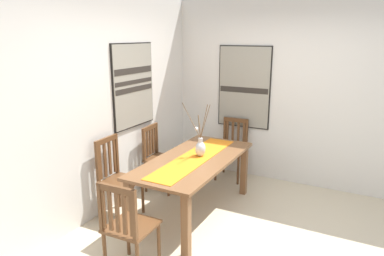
% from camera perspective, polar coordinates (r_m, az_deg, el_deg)
% --- Properties ---
extents(ground_plane, '(6.40, 6.40, 0.03)m').
position_cam_1_polar(ground_plane, '(4.12, 8.67, -17.41)').
color(ground_plane, beige).
extents(wall_back, '(6.40, 0.12, 2.70)m').
position_cam_1_polar(wall_back, '(4.51, -13.53, 3.92)').
color(wall_back, silver).
rests_on(wall_back, ground_plane).
extents(wall_side, '(0.12, 6.40, 2.70)m').
position_cam_1_polar(wall_side, '(5.36, 15.89, 5.43)').
color(wall_side, silver).
rests_on(wall_side, ground_plane).
extents(dining_table, '(1.84, 0.85, 0.73)m').
position_cam_1_polar(dining_table, '(4.30, 0.36, -6.24)').
color(dining_table, brown).
rests_on(dining_table, ground_plane).
extents(table_runner, '(1.69, 0.36, 0.01)m').
position_cam_1_polar(table_runner, '(4.26, 0.37, -4.85)').
color(table_runner, orange).
rests_on(table_runner, dining_table).
extents(centerpiece_vase, '(0.22, 0.30, 0.68)m').
position_cam_1_polar(centerpiece_vase, '(4.29, 1.35, -3.12)').
color(centerpiece_vase, silver).
rests_on(centerpiece_vase, dining_table).
extents(chair_0, '(0.45, 0.45, 0.93)m').
position_cam_1_polar(chair_0, '(5.08, -5.43, -4.50)').
color(chair_0, brown).
rests_on(chair_0, ground_plane).
extents(chair_1, '(0.44, 0.44, 0.92)m').
position_cam_1_polar(chair_1, '(5.50, 6.55, -3.11)').
color(chair_1, brown).
rests_on(chair_1, ground_plane).
extents(chair_2, '(0.43, 0.43, 0.99)m').
position_cam_1_polar(chair_2, '(4.41, -12.05, -7.69)').
color(chair_2, brown).
rests_on(chair_2, ground_plane).
extents(chair_3, '(0.43, 0.43, 0.94)m').
position_cam_1_polar(chair_3, '(3.36, -10.43, -15.26)').
color(chair_3, brown).
rests_on(chair_3, ground_plane).
extents(painting_on_back_wall, '(0.85, 0.05, 1.11)m').
position_cam_1_polar(painting_on_back_wall, '(4.79, -9.49, 6.78)').
color(painting_on_back_wall, black).
extents(painting_on_side_wall, '(0.05, 0.82, 1.24)m').
position_cam_1_polar(painting_on_side_wall, '(5.48, 8.42, 6.54)').
color(painting_on_side_wall, black).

